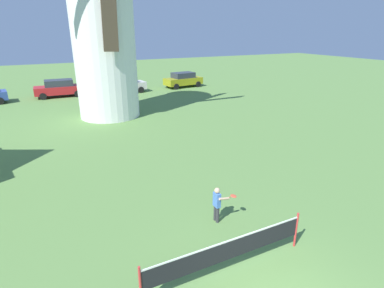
{
  "coord_description": "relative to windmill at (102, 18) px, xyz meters",
  "views": [
    {
      "loc": [
        -4.09,
        -3.74,
        5.9
      ],
      "look_at": [
        -0.38,
        3.56,
        2.88
      ],
      "focal_mm": 29.18,
      "sensor_mm": 36.0,
      "label": 1
    }
  ],
  "objects": [
    {
      "name": "windmill",
      "position": [
        0.0,
        0.0,
        0.0
      ],
      "size": [
        10.05,
        4.85,
        14.66
      ],
      "color": "white",
      "rests_on": "ground_plane"
    },
    {
      "name": "tennis_net",
      "position": [
        -0.97,
        -16.88,
        -5.87
      ],
      "size": [
        4.65,
        0.06,
        1.1
      ],
      "color": "red",
      "rests_on": "ground_plane"
    },
    {
      "name": "player_far",
      "position": [
        -0.01,
        -14.79,
        -5.87
      ],
      "size": [
        0.71,
        0.48,
        1.21
      ],
      "color": "#333338",
      "rests_on": "ground_plane"
    },
    {
      "name": "parked_car_red",
      "position": [
        -2.57,
        8.97,
        -5.75
      ],
      "size": [
        4.36,
        2.03,
        1.56
      ],
      "color": "red",
      "rests_on": "ground_plane"
    },
    {
      "name": "parked_car_cream",
      "position": [
        3.23,
        8.13,
        -5.75
      ],
      "size": [
        4.29,
        2.14,
        1.56
      ],
      "color": "silver",
      "rests_on": "ground_plane"
    },
    {
      "name": "parked_car_mustard",
      "position": [
        9.82,
        8.43,
        -5.75
      ],
      "size": [
        4.21,
        2.24,
        1.56
      ],
      "color": "#999919",
      "rests_on": "ground_plane"
    }
  ]
}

